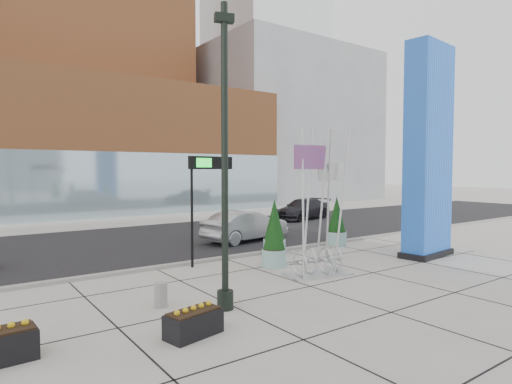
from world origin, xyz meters
TOP-DOWN VIEW (x-y plane):
  - ground at (0.00, 0.00)m, footprint 160.00×160.00m
  - street_asphalt at (0.00, 10.00)m, footprint 80.00×12.00m
  - curb_edge at (0.00, 4.00)m, footprint 80.00×0.30m
  - tower_podium at (1.00, 27.00)m, footprint 34.00×10.00m
  - tower_glass_front at (1.00, 22.20)m, footprint 34.00×0.60m
  - building_grey_parking at (26.00, 32.00)m, footprint 20.00×18.00m
  - building_pale_office at (36.00, 48.00)m, footprint 16.00×16.00m
  - blue_pylon at (8.19, -0.41)m, footprint 2.75×1.45m
  - lamp_post at (-2.29, -1.30)m, footprint 0.53×0.43m
  - public_art_sculpture at (2.23, -0.06)m, footprint 2.41×1.54m
  - concrete_bollard at (-3.58, -0.16)m, footprint 0.34×0.34m
  - overhead_street_sign at (-0.06, 3.50)m, footprint 1.96×0.39m
  - round_planter_east at (7.00, 3.60)m, footprint 0.95×0.95m
  - round_planter_mid at (3.20, 3.60)m, footprint 0.96×0.96m
  - round_planter_west at (1.80, 1.84)m, footprint 0.93×0.93m
  - box_planter_south at (-3.80, -2.43)m, footprint 1.34×0.87m
  - car_silver_mid at (4.14, 7.14)m, footprint 4.93×2.38m
  - car_dark_east at (12.90, 12.58)m, footprint 5.44×3.20m

SIDE VIEW (x-z plane):
  - ground at x=0.00m, z-range 0.00..0.00m
  - street_asphalt at x=0.00m, z-range 0.00..0.02m
  - curb_edge at x=0.00m, z-range 0.00..0.12m
  - box_planter_south at x=-3.80m, z-range -0.03..0.65m
  - concrete_bollard at x=-3.58m, z-range 0.00..0.66m
  - car_dark_east at x=12.90m, z-range 0.00..1.48m
  - car_silver_mid at x=4.14m, z-range 0.00..1.56m
  - round_planter_west at x=1.80m, z-range -0.06..2.26m
  - round_planter_east at x=7.00m, z-range -0.06..2.31m
  - round_planter_mid at x=3.20m, z-range -0.06..2.33m
  - public_art_sculpture at x=2.23m, z-range -1.21..3.87m
  - tower_glass_front at x=1.00m, z-range 0.00..5.00m
  - lamp_post at x=-2.29m, z-range -0.71..7.13m
  - overhead_street_sign at x=-0.06m, z-range 1.48..5.63m
  - blue_pylon at x=8.19m, z-range -0.15..8.66m
  - tower_podium at x=1.00m, z-range 0.00..11.00m
  - building_grey_parking at x=26.00m, z-range 0.00..18.00m
  - building_pale_office at x=36.00m, z-range 0.00..55.00m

